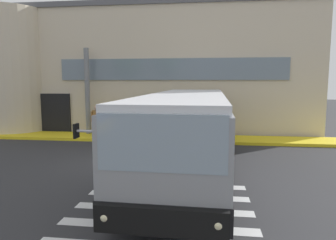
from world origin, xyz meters
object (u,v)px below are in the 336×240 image
(bus_main_foreground, at_px, (187,132))
(entry_support_column, at_px, (87,91))
(passenger_at_curb_edge, at_px, (140,120))
(passenger_near_column, at_px, (96,119))
(passenger_by_doorway, at_px, (122,118))

(bus_main_foreground, bearing_deg, entry_support_column, 135.28)
(entry_support_column, relative_size, passenger_at_curb_edge, 2.88)
(passenger_near_column, relative_size, passenger_by_doorway, 1.00)
(passenger_at_curb_edge, bearing_deg, passenger_near_column, -179.41)
(entry_support_column, relative_size, bus_main_foreground, 0.43)
(bus_main_foreground, bearing_deg, passenger_at_curb_edge, 118.98)
(entry_support_column, bearing_deg, passenger_near_column, -46.78)
(entry_support_column, distance_m, passenger_near_column, 1.89)
(passenger_near_column, bearing_deg, bus_main_foreground, -44.39)
(passenger_near_column, distance_m, passenger_by_doorway, 1.39)
(bus_main_foreground, distance_m, passenger_near_column, 7.37)
(entry_support_column, relative_size, passenger_near_column, 2.88)
(passenger_at_curb_edge, bearing_deg, bus_main_foreground, -61.02)
(bus_main_foreground, distance_m, passenger_at_curb_edge, 5.92)
(passenger_by_doorway, bearing_deg, bus_main_foreground, -55.01)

